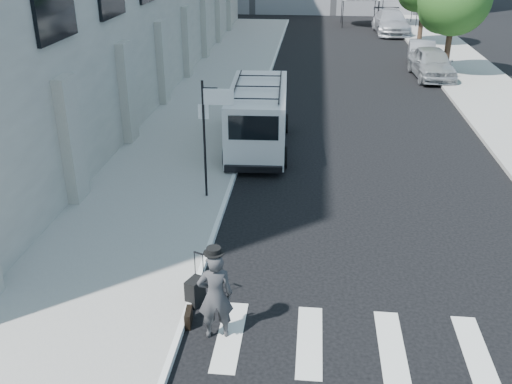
% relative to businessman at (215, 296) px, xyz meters
% --- Properties ---
extents(ground, '(120.00, 120.00, 0.00)m').
position_rel_businessman_xyz_m(ground, '(1.27, 3.00, -0.96)').
color(ground, black).
rests_on(ground, ground).
extents(sidewalk_left, '(4.50, 48.00, 0.15)m').
position_rel_businessman_xyz_m(sidewalk_left, '(-2.98, 19.00, -0.88)').
color(sidewalk_left, gray).
rests_on(sidewalk_left, ground).
extents(sidewalk_right, '(4.00, 56.00, 0.15)m').
position_rel_businessman_xyz_m(sidewalk_right, '(10.27, 23.00, -0.88)').
color(sidewalk_right, gray).
rests_on(sidewalk_right, ground).
extents(sign_pole, '(1.03, 0.07, 3.50)m').
position_rel_businessman_xyz_m(sign_pole, '(-1.10, 6.20, 1.70)').
color(sign_pole, black).
rests_on(sign_pole, sidewalk_left).
extents(tree_near, '(3.80, 3.83, 6.03)m').
position_rel_businessman_xyz_m(tree_near, '(8.77, 23.15, 3.02)').
color(tree_near, black).
rests_on(tree_near, ground).
extents(businessman, '(0.78, 0.60, 1.91)m').
position_rel_businessman_xyz_m(businessman, '(0.00, 0.00, 0.00)').
color(businessman, '#373739').
rests_on(businessman, ground).
extents(briefcase, '(0.15, 0.45, 0.34)m').
position_rel_businessman_xyz_m(briefcase, '(-0.63, 0.29, -0.79)').
color(briefcase, black).
rests_on(briefcase, ground).
extents(suitcase, '(0.41, 0.50, 1.19)m').
position_rel_businessman_xyz_m(suitcase, '(-0.63, 1.00, -0.64)').
color(suitcase, black).
rests_on(suitcase, ground).
extents(cargo_van, '(2.38, 6.20, 2.30)m').
position_rel_businessman_xyz_m(cargo_van, '(-0.24, 10.97, 0.24)').
color(cargo_van, silver).
rests_on(cargo_van, ground).
extents(parked_car_a, '(2.18, 4.90, 1.64)m').
position_rel_businessman_xyz_m(parked_car_a, '(8.07, 22.72, -0.14)').
color(parked_car_a, '#9CA0A4').
rests_on(parked_car_a, ground).
extents(parked_car_b, '(1.99, 4.41, 1.40)m').
position_rel_businessman_xyz_m(parked_car_b, '(8.07, 26.09, -0.26)').
color(parked_car_b, slate).
rests_on(parked_car_b, ground).
extents(parked_car_c, '(2.67, 6.04, 1.72)m').
position_rel_businessman_xyz_m(parked_car_c, '(7.49, 37.25, -0.10)').
color(parked_car_c, '#ADAEB5').
rests_on(parked_car_c, ground).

